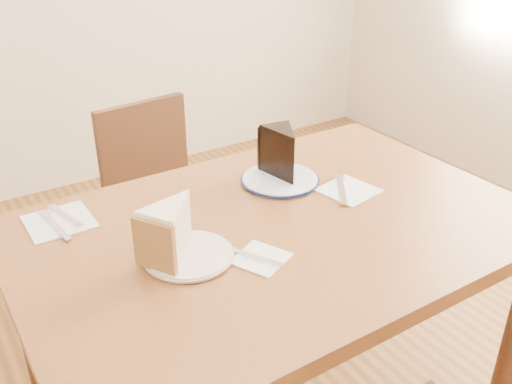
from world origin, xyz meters
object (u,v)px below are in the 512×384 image
(plate_cream, at_px, (189,255))
(chocolate_cake, at_px, (284,156))
(chair_far, at_px, (166,208))
(plate_navy, at_px, (280,180))
(table, at_px, (277,258))
(carrot_cake, at_px, (174,230))

(plate_cream, bearing_deg, chocolate_cake, 27.04)
(chair_far, bearing_deg, plate_navy, 95.53)
(table, bearing_deg, plate_cream, -176.16)
(table, bearing_deg, plate_navy, 53.60)
(table, height_order, chocolate_cake, chocolate_cake)
(table, xyz_separation_m, carrot_cake, (-0.26, 0.00, 0.16))
(carrot_cake, bearing_deg, plate_cream, 15.07)
(plate_navy, bearing_deg, plate_cream, -152.64)
(chair_far, xyz_separation_m, carrot_cake, (-0.28, -0.71, 0.37))
(table, bearing_deg, chair_far, 88.52)
(plate_navy, relative_size, chocolate_cake, 1.65)
(table, distance_m, plate_cream, 0.26)
(chair_far, xyz_separation_m, plate_cream, (-0.26, -0.73, 0.31))
(chair_far, bearing_deg, plate_cream, 64.30)
(plate_cream, xyz_separation_m, carrot_cake, (-0.02, 0.02, 0.06))
(plate_navy, bearing_deg, carrot_cake, -156.29)
(plate_cream, bearing_deg, chair_far, 70.42)
(table, relative_size, plate_cream, 6.49)
(table, bearing_deg, chocolate_cake, 51.52)
(chocolate_cake, bearing_deg, plate_navy, 26.87)
(chair_far, bearing_deg, carrot_cake, 62.34)
(table, relative_size, chocolate_cake, 9.76)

